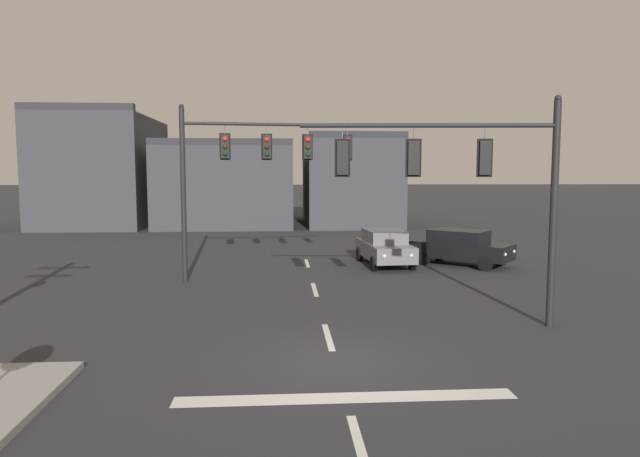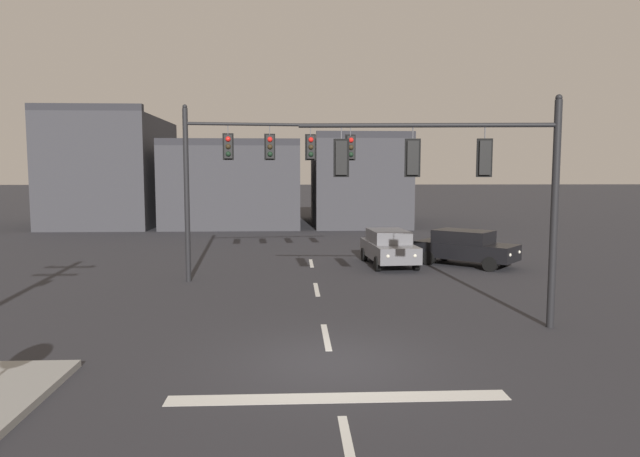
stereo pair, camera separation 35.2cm
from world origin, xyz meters
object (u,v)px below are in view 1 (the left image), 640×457
(signal_mast_near_side, at_px, (469,174))
(signal_mast_far_side, at_px, (251,160))
(car_lot_nearside, at_px, (461,247))
(car_lot_middle, at_px, (384,247))

(signal_mast_near_side, distance_m, signal_mast_far_side, 9.53)
(signal_mast_near_side, relative_size, car_lot_nearside, 1.53)
(signal_mast_far_side, distance_m, car_lot_middle, 7.69)
(car_lot_middle, bearing_deg, car_lot_nearside, -3.85)
(signal_mast_near_side, bearing_deg, signal_mast_far_side, 130.72)
(signal_mast_far_side, bearing_deg, car_lot_nearside, 17.80)
(signal_mast_near_side, relative_size, car_lot_middle, 1.52)
(car_lot_middle, bearing_deg, signal_mast_near_side, -88.00)
(signal_mast_far_side, relative_size, car_lot_nearside, 1.64)
(signal_mast_near_side, distance_m, car_lot_nearside, 11.16)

